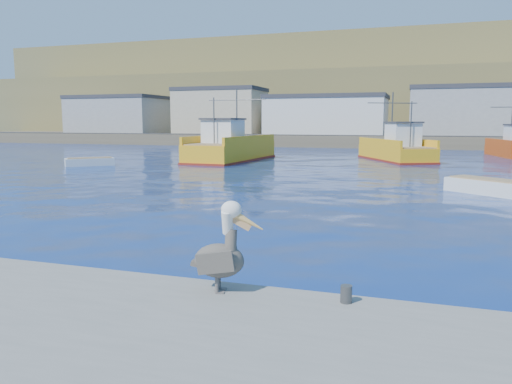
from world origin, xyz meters
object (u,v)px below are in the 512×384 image
trawler_yellow_a (230,148)px  pelican (222,253)px  trawler_yellow_b (397,150)px  skiff_mid (490,188)px  skiff_left (90,163)px

trawler_yellow_a → pelican: 37.65m
trawler_yellow_b → pelican: trawler_yellow_b is taller
pelican → skiff_mid: bearing=70.4°
skiff_left → skiff_mid: (29.00, -7.53, 0.03)m
trawler_yellow_b → skiff_left: 27.20m
trawler_yellow_a → pelican: (13.40, -35.18, 0.10)m
trawler_yellow_a → skiff_left: bearing=-135.1°
skiff_mid → pelican: (-6.69, -18.78, 0.91)m
trawler_yellow_a → skiff_left: 12.60m
trawler_yellow_a → trawler_yellow_b: size_ratio=1.19×
trawler_yellow_b → pelican: bearing=-91.8°
trawler_yellow_a → skiff_mid: bearing=-39.2°
skiff_mid → pelican: bearing=-109.6°
trawler_yellow_a → trawler_yellow_b: bearing=17.8°
skiff_left → pelican: (22.31, -26.31, 0.95)m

